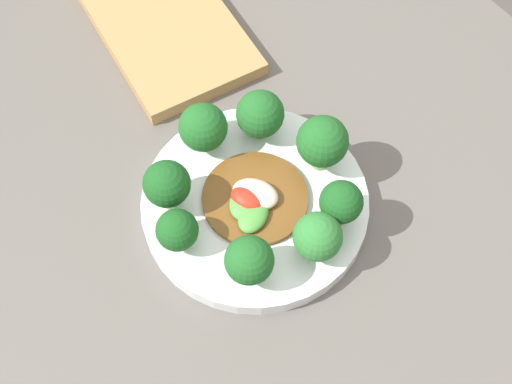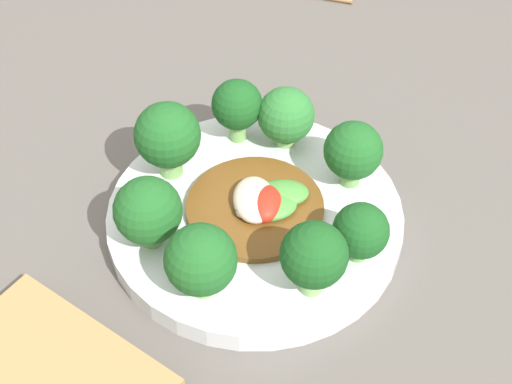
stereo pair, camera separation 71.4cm
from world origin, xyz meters
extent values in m
cylinder|color=silver|center=(0.00, 0.01, 0.75)|extent=(0.25, 0.25, 0.02)
cylinder|color=#70A356|center=(0.07, -0.05, 0.77)|extent=(0.02, 0.02, 0.02)
sphere|color=#1E5B23|center=(0.07, -0.05, 0.80)|extent=(0.05, 0.05, 0.05)
cylinder|color=#7AAD5B|center=(0.01, 0.10, 0.77)|extent=(0.02, 0.02, 0.02)
sphere|color=#1E5B23|center=(0.01, 0.10, 0.81)|extent=(0.06, 0.06, 0.06)
cylinder|color=#89B76B|center=(0.09, 0.02, 0.77)|extent=(0.02, 0.02, 0.01)
sphere|color=#2D7533|center=(0.09, 0.02, 0.80)|extent=(0.05, 0.05, 0.05)
cylinder|color=#70A356|center=(-0.01, -0.09, 0.77)|extent=(0.02, 0.02, 0.01)
sphere|color=#19511E|center=(-0.01, -0.09, 0.79)|extent=(0.05, 0.05, 0.05)
cylinder|color=#89B76B|center=(-0.05, -0.07, 0.77)|extent=(0.02, 0.02, 0.02)
sphere|color=#19511E|center=(-0.05, -0.07, 0.80)|extent=(0.05, 0.05, 0.05)
cylinder|color=#70A356|center=(-0.07, 0.07, 0.77)|extent=(0.02, 0.02, 0.01)
sphere|color=#1E5B23|center=(-0.07, 0.07, 0.80)|extent=(0.06, 0.06, 0.06)
cylinder|color=#7AAD5B|center=(0.07, 0.07, 0.77)|extent=(0.02, 0.02, 0.02)
sphere|color=#19511E|center=(0.07, 0.07, 0.80)|extent=(0.05, 0.05, 0.05)
cylinder|color=#89B76B|center=(-0.09, 0.01, 0.77)|extent=(0.02, 0.02, 0.01)
sphere|color=#1E5B23|center=(-0.09, 0.01, 0.80)|extent=(0.06, 0.06, 0.06)
cylinder|color=brown|center=(0.00, 0.01, 0.77)|extent=(0.12, 0.12, 0.01)
ellipsoid|color=beige|center=(0.00, 0.01, 0.77)|extent=(0.06, 0.06, 0.02)
ellipsoid|color=gray|center=(0.00, 0.01, 0.77)|extent=(0.05, 0.04, 0.02)
ellipsoid|color=red|center=(0.00, 0.00, 0.78)|extent=(0.05, 0.04, 0.02)
ellipsoid|color=#4C933D|center=(0.00, 0.00, 0.77)|extent=(0.06, 0.06, 0.01)
ellipsoid|color=#4C933D|center=(0.02, -0.01, 0.77)|extent=(0.05, 0.06, 0.01)
camera|label=1|loc=(0.31, -0.22, 1.45)|focal=50.00mm
camera|label=2|loc=(-0.36, -0.18, 1.21)|focal=50.00mm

